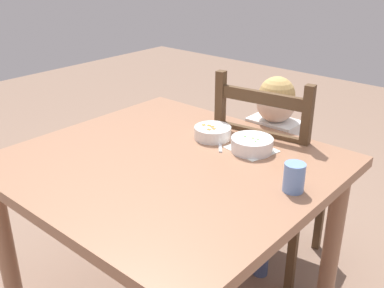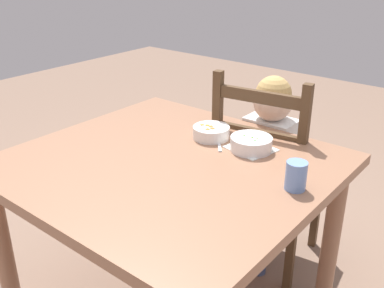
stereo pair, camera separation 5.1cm
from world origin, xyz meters
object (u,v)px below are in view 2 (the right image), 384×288
object	(u,v)px
child_figure	(267,147)
bowl_of_peas	(251,143)
dining_chair	(266,179)
spoon	(219,141)
drinking_cup	(296,176)
dining_table	(169,186)
bowl_of_carrots	(211,132)

from	to	relation	value
child_figure	bowl_of_peas	bearing A→B (deg)	-72.18
dining_chair	spoon	distance (m)	0.42
drinking_cup	spoon	bearing A→B (deg)	159.77
dining_table	drinking_cup	xyz separation A→B (m)	(0.45, 0.10, 0.15)
dining_table	bowl_of_peas	bearing A→B (deg)	55.33
dining_chair	child_figure	world-z (taller)	dining_chair
child_figure	bowl_of_carrots	xyz separation A→B (m)	(-0.09, -0.29, 0.14)
child_figure	bowl_of_peas	size ratio (longest dim) A/B	5.88
dining_chair	dining_table	bearing A→B (deg)	-99.70
bowl_of_carrots	spoon	bearing A→B (deg)	-17.52
bowl_of_carrots	spoon	xyz separation A→B (m)	(0.05, -0.02, -0.02)
dining_table	bowl_of_carrots	bearing A→B (deg)	91.39
child_figure	spoon	xyz separation A→B (m)	(-0.04, -0.31, 0.12)
dining_table	dining_chair	xyz separation A→B (m)	(0.10, 0.56, -0.18)
dining_table	bowl_of_peas	size ratio (longest dim) A/B	6.94
drinking_cup	dining_chair	bearing A→B (deg)	127.54
child_figure	bowl_of_carrots	bearing A→B (deg)	-107.82
spoon	dining_table	bearing A→B (deg)	-99.88
dining_table	child_figure	size ratio (longest dim) A/B	1.18
bowl_of_peas	child_figure	bearing A→B (deg)	107.82
dining_chair	drinking_cup	distance (m)	0.67
child_figure	bowl_of_carrots	world-z (taller)	child_figure
dining_table	drinking_cup	distance (m)	0.48
dining_table	spoon	size ratio (longest dim) A/B	9.24
bowl_of_carrots	drinking_cup	world-z (taller)	drinking_cup
dining_chair	child_figure	distance (m)	0.16
dining_chair	spoon	bearing A→B (deg)	-99.56
bowl_of_carrots	drinking_cup	bearing A→B (deg)	-19.94
dining_table	dining_chair	bearing A→B (deg)	80.30
child_figure	spoon	distance (m)	0.33
dining_chair	bowl_of_carrots	distance (m)	0.44
dining_chair	bowl_of_carrots	size ratio (longest dim) A/B	6.53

